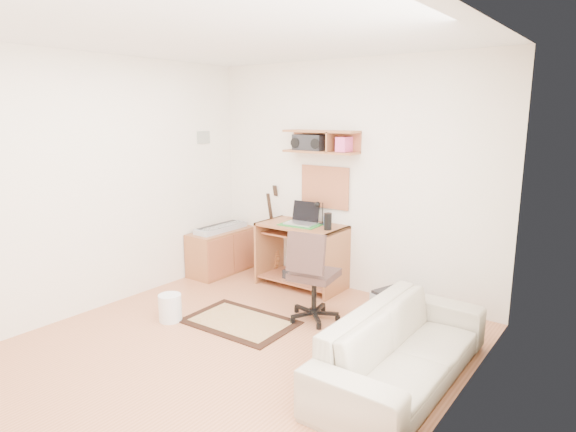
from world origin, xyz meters
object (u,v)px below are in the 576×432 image
Objects in this scene: cabinet at (222,251)px; task_chair at (314,275)px; printer at (398,303)px; sofa at (404,336)px; desk at (302,255)px.

task_chair is at bearing -17.10° from cabinet.
task_chair is 0.99m from printer.
task_chair reaches higher than cabinet.
sofa is at bearing -34.15° from task_chair.
task_chair is at bearing -110.55° from printer.
cabinet is 2.38m from printer.
desk is at bearing 8.79° from cabinet.
printer is (2.37, 0.16, -0.19)m from cabinet.
task_chair is 1.30m from sofa.
desk reaches higher than cabinet.
sofa reaches higher than cabinet.
sofa is at bearing -34.81° from desk.
cabinet is at bearing 69.67° from sofa.
desk reaches higher than printer.
cabinet is at bearing -171.21° from desk.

